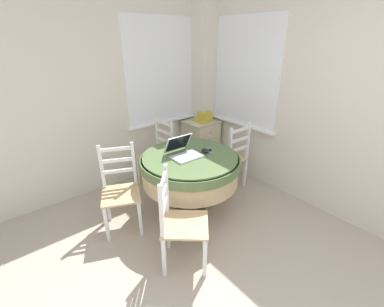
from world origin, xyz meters
name	(u,v)px	position (x,y,z in m)	size (l,w,h in m)	color
corner_room_shell	(209,99)	(1.13, 1.76, 1.28)	(4.25, 4.66, 2.55)	beige
round_dining_table	(190,167)	(0.74, 1.63, 0.58)	(1.12, 1.12, 0.73)	#4C3D2D
laptop	(184,152)	(0.69, 1.68, 0.77)	(0.33, 0.34, 0.22)	silver
computer_mouse	(205,151)	(0.93, 1.58, 0.75)	(0.07, 0.10, 0.05)	black
cell_phone	(210,151)	(1.01, 1.59, 0.73)	(0.10, 0.13, 0.01)	#B2B7BC
dining_chair_near_back_window	(158,155)	(0.80, 2.42, 0.44)	(0.43, 0.41, 0.93)	tan
dining_chair_near_right_window	(231,158)	(1.52, 1.72, 0.44)	(0.39, 0.41, 0.93)	tan
dining_chair_camera_near	(180,223)	(0.18, 1.07, 0.44)	(0.56, 0.56, 0.93)	tan
dining_chair_left_flank	(121,191)	(0.00, 1.88, 0.44)	(0.52, 0.52, 0.93)	tan
corner_cabinet	(201,142)	(1.70, 2.55, 0.37)	(0.52, 0.46, 0.73)	beige
storage_box	(205,116)	(1.76, 2.53, 0.80)	(0.17, 0.18, 0.14)	gold
book_on_cabinet	(201,121)	(1.67, 2.50, 0.74)	(0.16, 0.26, 0.02)	gold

